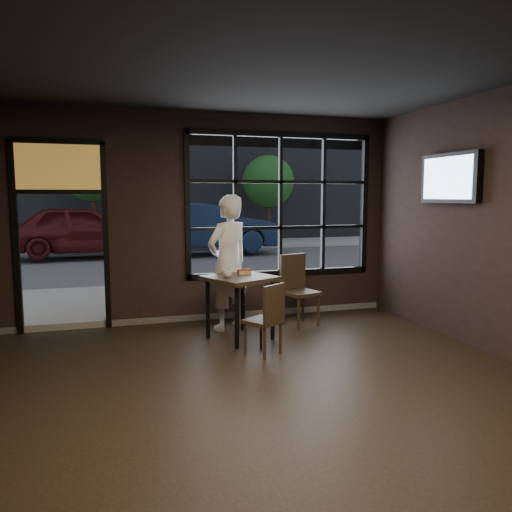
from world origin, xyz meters
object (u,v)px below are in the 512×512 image
object	(u,v)px
cafe_table	(240,307)
chair_near	(263,319)
man	(228,263)
navy_car	(203,228)

from	to	relation	value
cafe_table	chair_near	xyz separation A→B (m)	(0.10, -0.72, 0.01)
chair_near	man	bearing A→B (deg)	-117.34
chair_near	navy_car	distance (m)	10.57
man	navy_car	size ratio (longest dim) A/B	0.40
chair_near	cafe_table	bearing A→B (deg)	-115.53
cafe_table	navy_car	distance (m)	9.87
cafe_table	navy_car	size ratio (longest dim) A/B	0.18
chair_near	navy_car	xyz separation A→B (m)	(1.26, 10.48, 0.47)
cafe_table	chair_near	world-z (taller)	chair_near
chair_near	man	distance (m)	1.38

